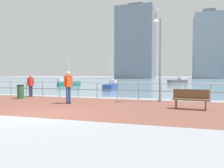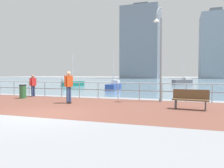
{
  "view_description": "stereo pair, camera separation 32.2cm",
  "coord_description": "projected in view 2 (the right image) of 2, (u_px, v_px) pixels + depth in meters",
  "views": [
    {
      "loc": [
        5.05,
        -7.42,
        1.62
      ],
      "look_at": [
        1.77,
        3.63,
        1.1
      ],
      "focal_mm": 34.4,
      "sensor_mm": 36.0,
      "label": 1
    },
    {
      "loc": [
        5.35,
        -7.32,
        1.62
      ],
      "look_at": [
        1.77,
        3.63,
        1.1
      ],
      "focal_mm": 34.4,
      "sensor_mm": 36.0,
      "label": 2
    }
  ],
  "objects": [
    {
      "name": "sailboat_yellow",
      "position": [
        114.0,
        86.0,
        22.09
      ],
      "size": [
        0.99,
        2.98,
        4.16
      ],
      "color": "#284799",
      "rests_on": "ground"
    },
    {
      "name": "bystander",
      "position": [
        33.0,
        84.0,
        15.59
      ],
      "size": [
        0.33,
        0.55,
        1.59
      ],
      "color": "navy",
      "rests_on": "ground"
    },
    {
      "name": "sailboat_white",
      "position": [
        183.0,
        81.0,
        34.97
      ],
      "size": [
        3.27,
        2.92,
        4.73
      ],
      "color": "#595960",
      "rests_on": "ground"
    },
    {
      "name": "park_bench",
      "position": [
        190.0,
        99.0,
        9.85
      ],
      "size": [
        1.64,
        0.62,
        0.92
      ],
      "color": "brown",
      "rests_on": "ground"
    },
    {
      "name": "tower_beige",
      "position": [
        142.0,
        44.0,
        88.69
      ],
      "size": [
        14.58,
        15.98,
        30.15
      ],
      "color": "slate",
      "rests_on": "ground"
    },
    {
      "name": "lamppost",
      "position": [
        160.0,
        50.0,
        12.31
      ],
      "size": [
        0.5,
        0.77,
        5.46
      ],
      "color": "gray",
      "rests_on": "ground"
    },
    {
      "name": "tower_steel",
      "position": [
        215.0,
        46.0,
        81.55
      ],
      "size": [
        10.44,
        12.08,
        26.21
      ],
      "color": "#8493A3",
      "rests_on": "ground"
    },
    {
      "name": "ground",
      "position": [
        156.0,
        82.0,
        46.67
      ],
      "size": [
        220.0,
        220.0,
        0.0
      ],
      "primitive_type": "plane",
      "color": "gray"
    },
    {
      "name": "skateboarder",
      "position": [
        69.0,
        84.0,
        11.9
      ],
      "size": [
        0.4,
        0.53,
        1.79
      ],
      "color": "black",
      "rests_on": "ground"
    },
    {
      "name": "waterfront_railing",
      "position": [
        98.0,
        87.0,
        14.39
      ],
      "size": [
        25.25,
        0.06,
        1.09
      ],
      "color": "#9EADB7",
      "rests_on": "ground"
    },
    {
      "name": "brick_paving",
      "position": [
        75.0,
        105.0,
        11.27
      ],
      "size": [
        28.0,
        6.65,
        0.01
      ],
      "primitive_type": "cube",
      "color": "brown",
      "rests_on": "ground"
    },
    {
      "name": "trash_bin",
      "position": [
        23.0,
        91.0,
        14.42
      ],
      "size": [
        0.46,
        0.46,
        0.93
      ],
      "color": "#2D6638",
      "rests_on": "ground"
    },
    {
      "name": "harbor_water",
      "position": [
        161.0,
        80.0,
        57.16
      ],
      "size": [
        180.0,
        88.0,
        0.0
      ],
      "primitive_type": "cube",
      "color": "#6B899E",
      "rests_on": "ground"
    },
    {
      "name": "sailboat_gray",
      "position": [
        72.0,
        83.0,
        29.53
      ],
      "size": [
        2.62,
        3.05,
        4.34
      ],
      "color": "#197266",
      "rests_on": "ground"
    }
  ]
}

